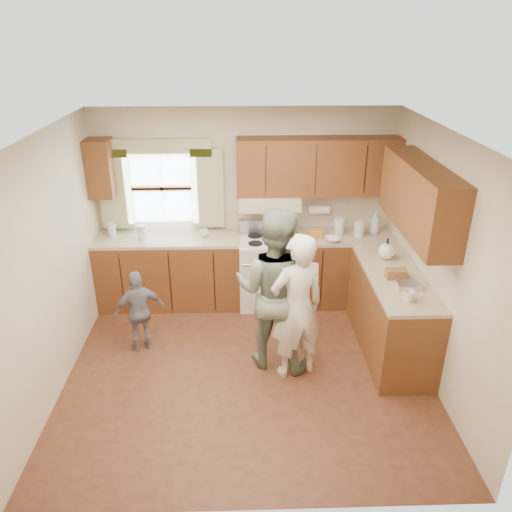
{
  "coord_description": "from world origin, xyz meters",
  "views": [
    {
      "loc": [
        -0.05,
        -4.39,
        3.37
      ],
      "look_at": [
        0.1,
        0.4,
        1.15
      ],
      "focal_mm": 35.0,
      "sensor_mm": 36.0,
      "label": 1
    }
  ],
  "objects_px": {
    "woman_right": "(274,290)",
    "child": "(140,311)",
    "stove": "(269,270)",
    "woman_left": "(297,307)"
  },
  "relations": [
    {
      "from": "woman_right",
      "to": "child",
      "type": "relative_size",
      "value": 1.82
    },
    {
      "from": "woman_left",
      "to": "woman_right",
      "type": "height_order",
      "value": "woman_right"
    },
    {
      "from": "woman_left",
      "to": "woman_right",
      "type": "xyz_separation_m",
      "value": [
        -0.22,
        0.21,
        0.09
      ]
    },
    {
      "from": "woman_left",
      "to": "woman_right",
      "type": "relative_size",
      "value": 0.9
    },
    {
      "from": "child",
      "to": "woman_right",
      "type": "bearing_deg",
      "value": 147.62
    },
    {
      "from": "woman_left",
      "to": "child",
      "type": "distance_m",
      "value": 1.79
    },
    {
      "from": "woman_right",
      "to": "child",
      "type": "bearing_deg",
      "value": 8.93
    },
    {
      "from": "stove",
      "to": "woman_left",
      "type": "height_order",
      "value": "woman_left"
    },
    {
      "from": "stove",
      "to": "woman_left",
      "type": "bearing_deg",
      "value": -82.53
    },
    {
      "from": "woman_right",
      "to": "child",
      "type": "xyz_separation_m",
      "value": [
        -1.48,
        0.28,
        -0.4
      ]
    }
  ]
}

